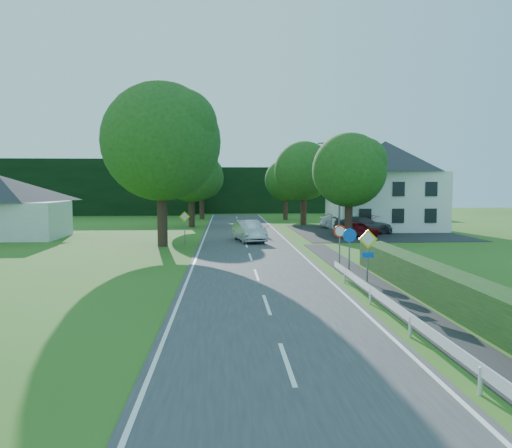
{
  "coord_description": "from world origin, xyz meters",
  "views": [
    {
      "loc": [
        -1.49,
        -11.87,
        4.42
      ],
      "look_at": [
        0.22,
        16.06,
        2.19
      ],
      "focal_mm": 35.0,
      "sensor_mm": 36.0,
      "label": 1
    }
  ],
  "objects": [
    {
      "name": "tree_right_mid",
      "position": [
        8.5,
        28.0,
        4.29
      ],
      "size": [
        7.0,
        7.0,
        8.58
      ],
      "primitive_type": null,
      "color": "#1E4916",
      "rests_on": "ground"
    },
    {
      "name": "house_white",
      "position": [
        14.0,
        36.0,
        4.41
      ],
      "size": [
        10.6,
        8.4,
        8.6
      ],
      "color": "white",
      "rests_on": "ground"
    },
    {
      "name": "streetlight",
      "position": [
        8.06,
        30.0,
        4.46
      ],
      "size": [
        2.03,
        0.18,
        8.0
      ],
      "color": "slate",
      "rests_on": "ground"
    },
    {
      "name": "parked_car_grey",
      "position": [
        10.82,
        32.0,
        0.8
      ],
      "size": [
        5.32,
        2.33,
        1.52
      ],
      "primitive_type": "imported",
      "rotation": [
        0.0,
        0.0,
        1.53
      ],
      "color": "#4E4F53",
      "rests_on": "parking_pad"
    },
    {
      "name": "tree_right_far",
      "position": [
        7.0,
        42.0,
        4.54
      ],
      "size": [
        7.4,
        7.4,
        9.09
      ],
      "primitive_type": null,
      "color": "#1E4916",
      "rests_on": "ground"
    },
    {
      "name": "tree_main",
      "position": [
        -6.0,
        24.0,
        5.82
      ],
      "size": [
        9.4,
        9.4,
        11.64
      ],
      "primitive_type": null,
      "color": "#1E4916",
      "rests_on": "ground"
    },
    {
      "name": "sign_priority_left",
      "position": [
        -4.5,
        24.98,
        1.72
      ],
      "size": [
        0.78,
        0.09,
        2.44
      ],
      "color": "slate",
      "rests_on": "ground"
    },
    {
      "name": "motorcycle",
      "position": [
        1.8,
        29.22,
        0.55
      ],
      "size": [
        0.71,
        1.95,
        1.02
      ],
      "primitive_type": "imported",
      "rotation": [
        0.0,
        0.0,
        0.02
      ],
      "color": "black",
      "rests_on": "road"
    },
    {
      "name": "parked_car_red",
      "position": [
        9.52,
        29.04,
        0.7
      ],
      "size": [
        4.13,
        2.49,
        1.31
      ],
      "primitive_type": "imported",
      "rotation": [
        0.0,
        0.0,
        1.83
      ],
      "color": "maroon",
      "rests_on": "parking_pad"
    },
    {
      "name": "line_edge_right",
      "position": [
        3.25,
        20.0,
        0.04
      ],
      "size": [
        0.12,
        80.0,
        0.01
      ],
      "primitive_type": "cube",
      "color": "white",
      "rests_on": "road"
    },
    {
      "name": "line_edge_left",
      "position": [
        -3.25,
        20.0,
        0.04
      ],
      "size": [
        0.12,
        80.0,
        0.01
      ],
      "primitive_type": "cube",
      "color": "white",
      "rests_on": "road"
    },
    {
      "name": "line_centre",
      "position": [
        0.0,
        20.0,
        0.04
      ],
      "size": [
        0.12,
        80.0,
        0.01
      ],
      "primitive_type": null,
      "color": "white",
      "rests_on": "road"
    },
    {
      "name": "parked_car_silver_a",
      "position": [
        10.45,
        37.0,
        0.86
      ],
      "size": [
        5.25,
        2.72,
        1.65
      ],
      "primitive_type": "imported",
      "rotation": [
        0.0,
        0.0,
        1.37
      ],
      "color": "#B9B9BE",
      "rests_on": "parking_pad"
    },
    {
      "name": "sign_priority_right",
      "position": [
        4.3,
        7.98,
        1.8
      ],
      "size": [
        0.78,
        0.09,
        2.59
      ],
      "color": "slate",
      "rests_on": "ground"
    },
    {
      "name": "guardrail",
      "position": [
        3.85,
        -1.0,
        0.34
      ],
      "size": [
        0.12,
        26.0,
        0.69
      ],
      "primitive_type": null,
      "color": "white",
      "rests_on": "ground"
    },
    {
      "name": "parked_car_silver_b",
      "position": [
        15.72,
        33.83,
        0.64
      ],
      "size": [
        4.76,
        3.61,
        1.2
      ],
      "primitive_type": "imported",
      "rotation": [
        0.0,
        0.0,
        2.0
      ],
      "color": "#ADACB3",
      "rests_on": "parking_pad"
    },
    {
      "name": "moving_car",
      "position": [
        0.3,
        26.25,
        0.84
      ],
      "size": [
        2.66,
        5.08,
        1.59
      ],
      "primitive_type": "imported",
      "rotation": [
        0.0,
        0.0,
        0.21
      ],
      "color": "silver",
      "rests_on": "road"
    },
    {
      "name": "tree_left_back",
      "position": [
        -4.5,
        52.0,
        4.04
      ],
      "size": [
        6.6,
        6.6,
        8.07
      ],
      "primitive_type": null,
      "color": "#1E4916",
      "rests_on": "ground"
    },
    {
      "name": "treeline_left",
      "position": [
        -28.0,
        62.0,
        4.0
      ],
      "size": [
        44.0,
        6.0,
        8.0
      ],
      "primitive_type": "cube",
      "color": "black",
      "rests_on": "ground"
    },
    {
      "name": "parasol",
      "position": [
        11.48,
        31.38,
        0.91
      ],
      "size": [
        2.17,
        2.2,
        1.74
      ],
      "primitive_type": "imported",
      "rotation": [
        0.0,
        0.0,
        -0.16
      ],
      "color": "#B80E0F",
      "rests_on": "parking_pad"
    },
    {
      "name": "footpath",
      "position": [
        4.95,
        2.0,
        0.02
      ],
      "size": [
        1.5,
        44.0,
        0.04
      ],
      "primitive_type": "cube",
      "color": "black",
      "rests_on": "ground"
    },
    {
      "name": "road",
      "position": [
        0.0,
        20.0,
        0.02
      ],
      "size": [
        7.0,
        80.0,
        0.04
      ],
      "primitive_type": "cube",
      "color": "#37373A",
      "rests_on": "ground"
    },
    {
      "name": "tree_left_far",
      "position": [
        -5.0,
        40.0,
        4.29
      ],
      "size": [
        7.0,
        7.0,
        8.58
      ],
      "primitive_type": null,
      "color": "#1E4916",
      "rests_on": "ground"
    },
    {
      "name": "tree_right_back",
      "position": [
        6.0,
        50.0,
        3.78
      ],
      "size": [
        6.2,
        6.2,
        7.56
      ],
      "primitive_type": null,
      "color": "#1E4916",
      "rests_on": "ground"
    },
    {
      "name": "treeline_right",
      "position": [
        8.0,
        66.0,
        3.5
      ],
      "size": [
        30.0,
        5.0,
        7.0
      ],
      "primitive_type": "cube",
      "color": "black",
      "rests_on": "ground"
    },
    {
      "name": "sign_speed_limit",
      "position": [
        4.3,
        12.97,
        1.77
      ],
      "size": [
        0.64,
        0.11,
        2.37
      ],
      "color": "slate",
      "rests_on": "ground"
    },
    {
      "name": "ground",
      "position": [
        0.0,
        0.0,
        0.0
      ],
      "size": [
        160.0,
        160.0,
        0.0
      ],
      "primitive_type": "plane",
      "color": "#335618",
      "rests_on": "ground"
    },
    {
      "name": "sign_roundabout",
      "position": [
        4.3,
        10.98,
        1.67
      ],
      "size": [
        0.64,
        0.08,
        2.37
      ],
      "color": "slate",
      "rests_on": "ground"
    },
    {
      "name": "parking_pad",
      "position": [
        12.0,
        33.0,
        0.02
      ],
      "size": [
        14.0,
        16.0,
        0.04
      ],
      "primitive_type": "cube",
      "color": "black",
      "rests_on": "ground"
    }
  ]
}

